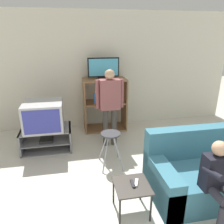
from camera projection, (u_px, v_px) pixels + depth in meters
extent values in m
cube|color=silver|center=(98.00, 71.00, 5.00)|extent=(6.40, 0.06, 2.60)
cube|color=slate|center=(48.00, 148.00, 4.26)|extent=(0.92, 0.59, 0.02)
cube|color=slate|center=(47.00, 139.00, 4.20)|extent=(0.89, 0.59, 0.02)
cube|color=slate|center=(46.00, 129.00, 4.12)|extent=(0.92, 0.59, 0.02)
cube|color=slate|center=(23.00, 140.00, 4.11)|extent=(0.03, 0.59, 0.42)
cube|color=slate|center=(70.00, 136.00, 4.27)|extent=(0.03, 0.59, 0.42)
cube|color=black|center=(47.00, 139.00, 4.12)|extent=(0.24, 0.28, 0.05)
cube|color=#B2B2B7|center=(44.00, 115.00, 4.04)|extent=(0.70, 0.65, 0.51)
cube|color=#333899|center=(42.00, 122.00, 3.73)|extent=(0.62, 0.01, 0.43)
cube|color=#8E6642|center=(84.00, 106.00, 4.87)|extent=(0.03, 0.52, 1.18)
cube|color=#8E6642|center=(124.00, 103.00, 5.03)|extent=(0.03, 0.52, 1.18)
cube|color=#8E6642|center=(105.00, 128.00, 5.14)|extent=(0.88, 0.52, 0.03)
cube|color=#8E6642|center=(105.00, 102.00, 4.93)|extent=(0.88, 0.52, 0.03)
cube|color=#8E6642|center=(104.00, 80.00, 4.76)|extent=(0.88, 0.52, 0.03)
cube|color=#3870B7|center=(98.00, 98.00, 4.79)|extent=(0.18, 0.04, 0.22)
cube|color=black|center=(104.00, 78.00, 4.76)|extent=(0.24, 0.20, 0.04)
cube|color=black|center=(103.00, 67.00, 4.69)|extent=(0.68, 0.04, 0.41)
cube|color=#4CB7E0|center=(104.00, 67.00, 4.67)|extent=(0.63, 0.01, 0.36)
cylinder|color=#99999E|center=(106.00, 154.00, 3.48)|extent=(0.15, 0.20, 0.58)
cylinder|color=#99999E|center=(119.00, 153.00, 3.52)|extent=(0.15, 0.20, 0.58)
cylinder|color=#99999E|center=(103.00, 147.00, 3.72)|extent=(0.15, 0.20, 0.58)
cylinder|color=#99999E|center=(115.00, 146.00, 3.76)|extent=(0.15, 0.20, 0.58)
cylinder|color=#333338|center=(111.00, 134.00, 3.52)|extent=(0.32, 0.32, 0.02)
cube|color=#38332D|center=(132.00, 186.00, 2.60)|extent=(0.42, 0.42, 0.02)
cylinder|color=black|center=(120.00, 213.00, 2.47)|extent=(0.02, 0.02, 0.38)
cylinder|color=black|center=(151.00, 208.00, 2.53)|extent=(0.02, 0.02, 0.38)
cylinder|color=black|center=(113.00, 191.00, 2.81)|extent=(0.02, 0.02, 0.38)
cylinder|color=black|center=(141.00, 187.00, 2.88)|extent=(0.02, 0.02, 0.38)
cube|color=#232328|center=(133.00, 184.00, 2.61)|extent=(0.04, 0.15, 0.02)
cube|color=silver|center=(136.00, 183.00, 2.63)|extent=(0.09, 0.15, 0.02)
cube|color=teal|center=(208.00, 180.00, 2.99)|extent=(1.59, 0.87, 0.42)
cube|color=teal|center=(199.00, 141.00, 3.16)|extent=(1.59, 0.20, 0.44)
cube|color=teal|center=(161.00, 183.00, 2.85)|extent=(0.22, 0.87, 0.54)
cylinder|color=#3D3833|center=(106.00, 128.00, 4.26)|extent=(0.11, 0.11, 0.76)
cylinder|color=#3D3833|center=(114.00, 127.00, 4.29)|extent=(0.11, 0.11, 0.76)
cube|color=#8C4C4C|center=(110.00, 95.00, 4.05)|extent=(0.38, 0.20, 0.57)
cylinder|color=#8C4C4C|center=(98.00, 94.00, 4.01)|extent=(0.08, 0.08, 0.54)
cylinder|color=#8C4C4C|center=(122.00, 93.00, 4.09)|extent=(0.08, 0.08, 0.54)
sphere|color=tan|center=(110.00, 74.00, 3.93)|extent=(0.18, 0.18, 0.18)
cylinder|color=#2D2D38|center=(220.00, 223.00, 2.31)|extent=(0.08, 0.08, 0.42)
cylinder|color=#2D2D38|center=(215.00, 194.00, 2.36)|extent=(0.09, 0.30, 0.09)
cube|color=black|center=(215.00, 172.00, 2.46)|extent=(0.30, 0.17, 0.43)
cylinder|color=black|center=(213.00, 174.00, 2.29)|extent=(0.06, 0.31, 0.14)
sphere|color=tan|center=(220.00, 148.00, 2.36)|extent=(0.17, 0.17, 0.17)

